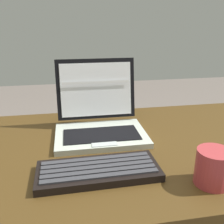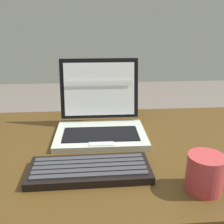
% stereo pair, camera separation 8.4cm
% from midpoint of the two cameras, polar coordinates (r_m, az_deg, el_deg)
% --- Properties ---
extents(desk, '(1.55, 0.70, 0.75)m').
position_cam_midpoint_polar(desk, '(0.91, 6.30, -13.50)').
color(desk, '#483214').
rests_on(desk, ground).
extents(laptop_front, '(0.31, 0.26, 0.25)m').
position_cam_midpoint_polar(laptop_front, '(0.92, 0.01, -1.71)').
color(laptop_front, beige).
rests_on(laptop_front, desk).
extents(external_keyboard, '(0.33, 0.14, 0.03)m').
position_cam_midpoint_polar(external_keyboard, '(0.71, -1.48, -12.72)').
color(external_keyboard, black).
rests_on(external_keyboard, desk).
extents(coffee_mug, '(0.13, 0.09, 0.09)m').
position_cam_midpoint_polar(coffee_mug, '(0.68, 23.56, -12.35)').
color(coffee_mug, '#B2393C').
rests_on(coffee_mug, desk).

